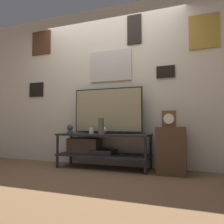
{
  "coord_description": "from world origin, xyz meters",
  "views": [
    {
      "loc": [
        1.29,
        -2.88,
        0.69
      ],
      "look_at": [
        0.14,
        0.27,
        0.87
      ],
      "focal_mm": 35.0,
      "sensor_mm": 36.0,
      "label": 1
    }
  ],
  "objects": [
    {
      "name": "vase_tall_ceramic",
      "position": [
        0.03,
        0.1,
        0.65
      ],
      "size": [
        0.09,
        0.09,
        0.24
      ],
      "color": "#4C5647",
      "rests_on": "media_console"
    },
    {
      "name": "ground_plane",
      "position": [
        0.0,
        0.0,
        0.0
      ],
      "size": [
        12.0,
        12.0,
        0.0
      ],
      "primitive_type": "plane",
      "color": "brown"
    },
    {
      "name": "decorative_bust",
      "position": [
        -0.51,
        0.12,
        0.61
      ],
      "size": [
        0.1,
        0.1,
        0.15
      ],
      "color": "#2D4251",
      "rests_on": "media_console"
    },
    {
      "name": "candle_jar",
      "position": [
        -0.2,
        0.25,
        0.58
      ],
      "size": [
        0.07,
        0.07,
        0.1
      ],
      "color": "silver",
      "rests_on": "media_console"
    },
    {
      "name": "media_console",
      "position": [
        -0.12,
        0.27,
        0.34
      ],
      "size": [
        1.46,
        0.46,
        0.53
      ],
      "color": "#232326",
      "rests_on": "ground_plane"
    },
    {
      "name": "television",
      "position": [
        0.03,
        0.37,
        0.9
      ],
      "size": [
        1.14,
        0.05,
        0.72
      ],
      "color": "black",
      "rests_on": "media_console"
    },
    {
      "name": "side_table",
      "position": [
        1.02,
        0.28,
        0.32
      ],
      "size": [
        0.38,
        0.45,
        0.64
      ],
      "color": "#513823",
      "rests_on": "ground_plane"
    },
    {
      "name": "mantel_clock",
      "position": [
        1.0,
        0.24,
        0.75
      ],
      "size": [
        0.19,
        0.11,
        0.22
      ],
      "color": "brown",
      "rests_on": "side_table"
    },
    {
      "name": "vase_round_glass",
      "position": [
        0.01,
        0.23,
        0.59
      ],
      "size": [
        0.11,
        0.11,
        0.11
      ],
      "color": "beige",
      "rests_on": "media_console"
    },
    {
      "name": "wall_back",
      "position": [
        0.0,
        0.55,
        1.36
      ],
      "size": [
        6.4,
        0.08,
        2.7
      ],
      "color": "beige",
      "rests_on": "ground_plane"
    }
  ]
}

